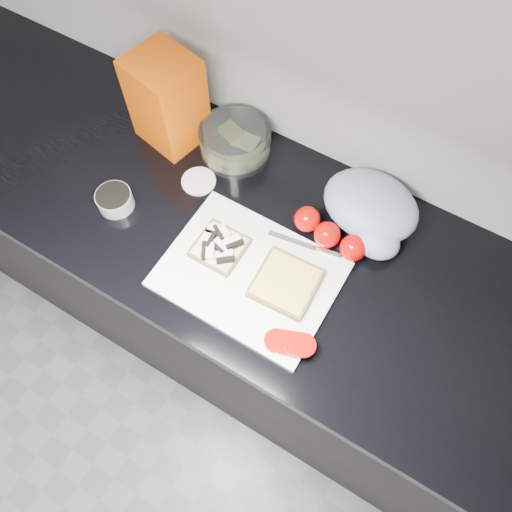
# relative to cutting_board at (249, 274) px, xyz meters

# --- Properties ---
(base_cabinet) EXTENTS (3.50, 0.60, 0.86)m
(base_cabinet) POSITION_rel_cutting_board_xyz_m (-0.13, 0.11, -0.48)
(base_cabinet) COLOR black
(base_cabinet) RESTS_ON ground
(countertop) EXTENTS (3.50, 0.64, 0.04)m
(countertop) POSITION_rel_cutting_board_xyz_m (-0.13, 0.11, -0.03)
(countertop) COLOR black
(countertop) RESTS_ON base_cabinet
(cutting_board) EXTENTS (0.40, 0.30, 0.01)m
(cutting_board) POSITION_rel_cutting_board_xyz_m (0.00, 0.00, 0.00)
(cutting_board) COLOR white
(cutting_board) RESTS_ON countertop
(bread_left) EXTENTS (0.12, 0.12, 0.04)m
(bread_left) POSITION_rel_cutting_board_xyz_m (-0.09, 0.02, 0.02)
(bread_left) COLOR beige
(bread_left) RESTS_ON cutting_board
(bread_right) EXTENTS (0.15, 0.15, 0.02)m
(bread_right) POSITION_rel_cutting_board_xyz_m (0.09, 0.02, 0.02)
(bread_right) COLOR beige
(bread_right) RESTS_ON cutting_board
(tomato_slices) EXTENTS (0.12, 0.08, 0.02)m
(tomato_slices) POSITION_rel_cutting_board_xyz_m (0.16, -0.10, 0.02)
(tomato_slices) COLOR #B50904
(tomato_slices) RESTS_ON cutting_board
(knife) EXTENTS (0.18, 0.04, 0.01)m
(knife) POSITION_rel_cutting_board_xyz_m (0.10, 0.14, 0.01)
(knife) COLOR silver
(knife) RESTS_ON cutting_board
(seed_tub) EXTENTS (0.09, 0.09, 0.05)m
(seed_tub) POSITION_rel_cutting_board_xyz_m (-0.39, -0.00, 0.02)
(seed_tub) COLOR gray
(seed_tub) RESTS_ON countertop
(tub_lid) EXTENTS (0.11, 0.11, 0.01)m
(tub_lid) POSITION_rel_cutting_board_xyz_m (-0.25, 0.16, -0.00)
(tub_lid) COLOR silver
(tub_lid) RESTS_ON countertop
(glass_bowl) EXTENTS (0.19, 0.19, 0.08)m
(glass_bowl) POSITION_rel_cutting_board_xyz_m (-0.22, 0.30, 0.03)
(glass_bowl) COLOR silver
(glass_bowl) RESTS_ON countertop
(bread_bag) EXTENTS (0.18, 0.17, 0.25)m
(bread_bag) POSITION_rel_cutting_board_xyz_m (-0.40, 0.26, 0.12)
(bread_bag) COLOR #E74503
(bread_bag) RESTS_ON countertop
(steel_canister) EXTENTS (0.08, 0.08, 0.19)m
(steel_canister) POSITION_rel_cutting_board_xyz_m (-0.37, 0.32, 0.09)
(steel_canister) COLOR #A6A6AB
(steel_canister) RESTS_ON countertop
(grocery_bag) EXTENTS (0.26, 0.23, 0.11)m
(grocery_bag) POSITION_rel_cutting_board_xyz_m (0.17, 0.28, 0.04)
(grocery_bag) COLOR #949FB6
(grocery_bag) RESTS_ON countertop
(whole_tomatoes) EXTENTS (0.20, 0.08, 0.07)m
(whole_tomatoes) POSITION_rel_cutting_board_xyz_m (0.11, 0.18, 0.03)
(whole_tomatoes) COLOR #B50904
(whole_tomatoes) RESTS_ON countertop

